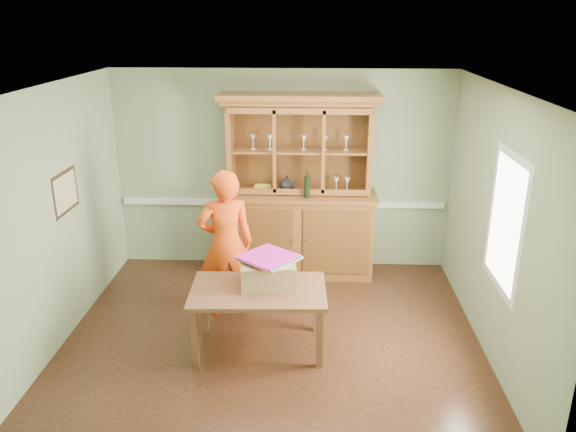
{
  "coord_description": "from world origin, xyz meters",
  "views": [
    {
      "loc": [
        0.42,
        -5.33,
        3.35
      ],
      "look_at": [
        0.15,
        0.4,
        1.28
      ],
      "focal_mm": 35.0,
      "sensor_mm": 36.0,
      "label": 1
    }
  ],
  "objects_px": {
    "china_hutch": "(299,213)",
    "person": "(226,244)",
    "dining_table": "(258,296)",
    "cardboard_box": "(268,273)"
  },
  "relations": [
    {
      "from": "china_hutch",
      "to": "person",
      "type": "height_order",
      "value": "china_hutch"
    },
    {
      "from": "cardboard_box",
      "to": "person",
      "type": "distance_m",
      "value": 0.82
    },
    {
      "from": "person",
      "to": "dining_table",
      "type": "bearing_deg",
      "value": 105.67
    },
    {
      "from": "china_hutch",
      "to": "person",
      "type": "xyz_separation_m",
      "value": [
        -0.8,
        -1.18,
        0.03
      ]
    },
    {
      "from": "dining_table",
      "to": "cardboard_box",
      "type": "bearing_deg",
      "value": 49.38
    },
    {
      "from": "dining_table",
      "to": "person",
      "type": "bearing_deg",
      "value": 118.29
    },
    {
      "from": "dining_table",
      "to": "person",
      "type": "height_order",
      "value": "person"
    },
    {
      "from": "china_hutch",
      "to": "person",
      "type": "distance_m",
      "value": 1.43
    },
    {
      "from": "china_hutch",
      "to": "cardboard_box",
      "type": "relative_size",
      "value": 4.33
    },
    {
      "from": "china_hutch",
      "to": "dining_table",
      "type": "xyz_separation_m",
      "value": [
        -0.36,
        -1.92,
        -0.23
      ]
    }
  ]
}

